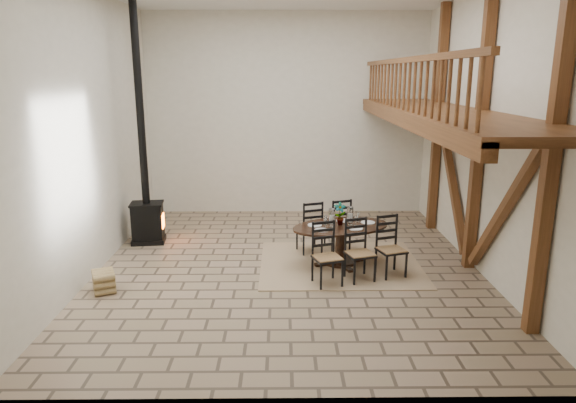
{
  "coord_description": "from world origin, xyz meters",
  "views": [
    {
      "loc": [
        -0.1,
        -9.03,
        3.54
      ],
      "look_at": [
        -0.0,
        0.4,
        1.17
      ],
      "focal_mm": 32.0,
      "sensor_mm": 36.0,
      "label": 1
    }
  ],
  "objects_px": {
    "wood_stove": "(146,192)",
    "log_stack": "(104,281)",
    "dining_table": "(343,245)",
    "log_basket": "(151,232)"
  },
  "relations": [
    {
      "from": "wood_stove",
      "to": "log_basket",
      "type": "relative_size",
      "value": 9.59
    },
    {
      "from": "wood_stove",
      "to": "log_stack",
      "type": "bearing_deg",
      "value": -98.58
    },
    {
      "from": "dining_table",
      "to": "log_stack",
      "type": "relative_size",
      "value": 4.27
    },
    {
      "from": "log_stack",
      "to": "log_basket",
      "type": "bearing_deg",
      "value": 87.58
    },
    {
      "from": "log_basket",
      "to": "log_stack",
      "type": "xyz_separation_m",
      "value": [
        -0.11,
        -2.67,
        -0.01
      ]
    },
    {
      "from": "wood_stove",
      "to": "log_stack",
      "type": "height_order",
      "value": "wood_stove"
    },
    {
      "from": "wood_stove",
      "to": "log_stack",
      "type": "relative_size",
      "value": 8.9
    },
    {
      "from": "dining_table",
      "to": "wood_stove",
      "type": "xyz_separation_m",
      "value": [
        -4.0,
        1.45,
        0.7
      ]
    },
    {
      "from": "log_basket",
      "to": "log_stack",
      "type": "height_order",
      "value": "log_basket"
    },
    {
      "from": "dining_table",
      "to": "wood_stove",
      "type": "height_order",
      "value": "wood_stove"
    }
  ]
}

